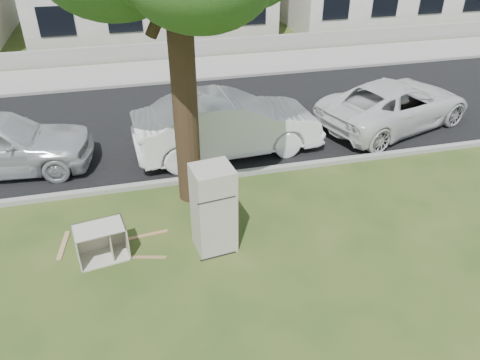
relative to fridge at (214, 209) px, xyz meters
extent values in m
plane|color=#2C4518|center=(0.20, 0.12, -0.92)|extent=(120.00, 120.00, 0.00)
cube|color=black|center=(0.20, 6.12, -0.92)|extent=(120.00, 7.00, 0.01)
cube|color=gray|center=(0.20, 2.57, -0.92)|extent=(120.00, 0.18, 0.12)
cube|color=gray|center=(0.20, 9.67, -0.92)|extent=(120.00, 0.18, 0.12)
cube|color=gray|center=(0.20, 11.12, -0.92)|extent=(120.00, 2.80, 0.01)
cube|color=gray|center=(0.20, 12.72, -0.57)|extent=(120.00, 0.15, 0.70)
cylinder|color=black|center=(-0.20, 1.92, 1.68)|extent=(0.54, 0.54, 5.20)
cube|color=#B8B3A6|center=(0.00, 0.00, 0.00)|extent=(0.85, 0.80, 1.84)
cube|color=beige|center=(-2.20, 0.17, -0.55)|extent=(1.04, 0.74, 0.74)
cube|color=#A67750|center=(-1.40, 0.66, -0.91)|extent=(1.03, 0.20, 0.02)
cube|color=#91724C|center=(-1.40, -0.04, -0.91)|extent=(0.81, 0.27, 0.02)
cube|color=#A2855A|center=(-3.02, 0.73, -0.91)|extent=(0.22, 0.91, 0.02)
imported|color=white|center=(1.14, 3.89, -0.09)|extent=(5.12, 2.06, 1.66)
imported|color=silver|center=(6.43, 4.36, -0.23)|extent=(5.47, 3.78, 1.39)
camera|label=1|loc=(-1.26, -7.33, 5.29)|focal=35.00mm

